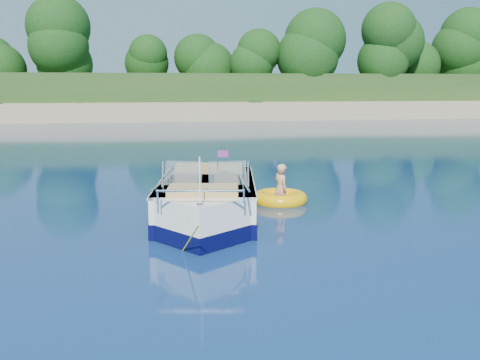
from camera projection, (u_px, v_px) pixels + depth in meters
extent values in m
plane|color=#091C42|center=(218.00, 242.00, 10.44)|extent=(160.00, 160.00, 0.00)
cube|color=#9D895B|center=(166.00, 113.00, 47.26)|extent=(170.00, 8.00, 2.00)
cube|color=#1C3816|center=(161.00, 99.00, 73.40)|extent=(170.00, 56.00, 6.00)
cylinder|color=black|center=(164.00, 81.00, 50.66)|extent=(0.44, 0.44, 3.60)
sphere|color=black|center=(163.00, 44.00, 50.05)|extent=(5.94, 5.94, 5.94)
cylinder|color=black|center=(372.00, 87.00, 51.98)|extent=(0.44, 0.44, 2.60)
sphere|color=black|center=(373.00, 61.00, 51.54)|extent=(4.29, 4.29, 4.29)
cube|color=white|center=(207.00, 203.00, 12.37)|extent=(2.67, 4.24, 1.10)
cube|color=white|center=(203.00, 224.00, 10.52)|extent=(2.08, 2.08, 1.10)
cube|color=#060731|center=(208.00, 209.00, 12.40)|extent=(2.70, 4.28, 0.31)
cube|color=#060731|center=(203.00, 231.00, 10.55)|extent=(2.12, 2.12, 0.31)
cube|color=tan|center=(208.00, 187.00, 12.63)|extent=(2.07, 3.00, 0.10)
cube|color=white|center=(207.00, 181.00, 12.28)|extent=(2.71, 4.24, 0.06)
cube|color=black|center=(211.00, 184.00, 14.50)|extent=(0.63, 0.45, 0.94)
cube|color=#8C9EA5|center=(184.00, 173.00, 11.50)|extent=(0.86, 0.50, 0.51)
cube|color=#8C9EA5|center=(227.00, 173.00, 11.51)|extent=(0.82, 0.28, 0.51)
cube|color=tan|center=(186.00, 182.00, 12.01)|extent=(0.66, 0.66, 0.42)
cube|color=tan|center=(228.00, 182.00, 12.02)|extent=(0.66, 0.66, 0.42)
cube|color=tan|center=(209.00, 172.00, 13.31)|extent=(1.70, 0.81, 0.40)
cube|color=tan|center=(203.00, 195.00, 10.62)|extent=(1.49, 0.98, 0.36)
cylinder|color=white|center=(200.00, 181.00, 9.56)|extent=(0.03, 0.03, 0.89)
cube|color=red|center=(223.00, 154.00, 11.43)|extent=(0.23, 0.05, 0.15)
cube|color=silver|center=(200.00, 205.00, 9.58)|extent=(0.11, 0.08, 0.05)
cylinder|color=yellow|center=(190.00, 239.00, 9.31)|extent=(0.25, 1.11, 0.80)
torus|color=#FEAD05|center=(280.00, 199.00, 13.91)|extent=(1.46, 1.46, 0.38)
torus|color=#B1081B|center=(280.00, 198.00, 13.91)|extent=(1.20, 1.20, 0.13)
imported|color=tan|center=(280.00, 202.00, 13.94)|extent=(0.57, 0.80, 1.45)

